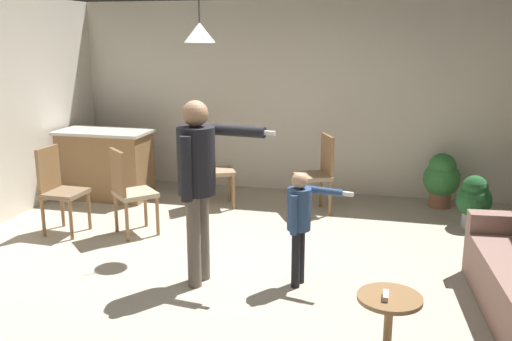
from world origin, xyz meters
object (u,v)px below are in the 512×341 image
at_px(person_child, 300,216).
at_px(dining_chair_centre_back, 318,171).
at_px(kitchen_counter, 106,164).
at_px(dining_chair_spare, 59,187).
at_px(dining_chair_by_counter, 212,166).
at_px(dining_chair_near_wall, 129,189).
at_px(person_adult, 198,173).
at_px(potted_plant_corner, 474,199).
at_px(potted_plant_by_wall, 442,178).
at_px(side_table_by_couch, 388,322).
at_px(spare_remote_on_table, 386,296).

relative_size(person_child, dining_chair_centre_back, 1.06).
bearing_deg(kitchen_counter, dining_chair_spare, -82.61).
distance_m(dining_chair_by_counter, dining_chair_spare, 1.95).
bearing_deg(dining_chair_by_counter, dining_chair_near_wall, -49.69).
distance_m(person_child, dining_chair_by_counter, 2.60).
distance_m(kitchen_counter, dining_chair_by_counter, 1.57).
bearing_deg(person_adult, person_child, 107.39).
relative_size(potted_plant_corner, potted_plant_by_wall, 0.87).
distance_m(side_table_by_couch, potted_plant_by_wall, 3.97).
relative_size(kitchen_counter, person_adult, 0.75).
relative_size(side_table_by_couch, dining_chair_centre_back, 0.52).
bearing_deg(side_table_by_couch, person_adult, 150.51).
distance_m(kitchen_counter, potted_plant_by_wall, 4.55).
bearing_deg(person_adult, potted_plant_corner, 137.34).
xyz_separation_m(side_table_by_couch, dining_chair_near_wall, (-2.88, 1.96, 0.22)).
distance_m(potted_plant_by_wall, spare_remote_on_table, 4.01).
xyz_separation_m(person_child, potted_plant_by_wall, (1.42, 2.80, -0.26)).
xyz_separation_m(kitchen_counter, potted_plant_corner, (4.82, -0.11, -0.13)).
distance_m(person_adult, dining_chair_by_counter, 2.40).
bearing_deg(potted_plant_corner, person_child, -130.18).
height_order(kitchen_counter, person_child, person_child).
bearing_deg(dining_chair_near_wall, person_child, 21.48).
height_order(dining_chair_spare, spare_remote_on_table, dining_chair_spare).
xyz_separation_m(dining_chair_spare, potted_plant_by_wall, (4.32, 2.06, -0.15)).
xyz_separation_m(person_adult, dining_chair_by_counter, (-0.62, 2.27, -0.50)).
xyz_separation_m(dining_chair_near_wall, dining_chair_centre_back, (1.95, 1.36, 0.00)).
distance_m(person_adult, potted_plant_by_wall, 3.81).
relative_size(dining_chair_spare, potted_plant_corner, 1.59).
height_order(side_table_by_couch, potted_plant_corner, potted_plant_corner).
bearing_deg(potted_plant_by_wall, dining_chair_by_counter, -166.70).
xyz_separation_m(kitchen_counter, side_table_by_couch, (3.88, -3.28, -0.15)).
bearing_deg(dining_chair_spare, person_adult, 68.28).
xyz_separation_m(kitchen_counter, person_child, (3.09, -2.16, 0.18)).
xyz_separation_m(person_adult, potted_plant_corner, (2.63, 2.22, -0.70)).
bearing_deg(dining_chair_spare, side_table_by_couch, 65.72).
bearing_deg(dining_chair_centre_back, potted_plant_by_wall, -95.86).
height_order(side_table_by_couch, dining_chair_near_wall, dining_chair_near_wall).
height_order(dining_chair_near_wall, dining_chair_centre_back, same).
bearing_deg(dining_chair_centre_back, person_child, 156.68).
distance_m(person_adult, dining_chair_spare, 2.26).
height_order(dining_chair_by_counter, dining_chair_near_wall, same).
relative_size(dining_chair_centre_back, spare_remote_on_table, 7.69).
xyz_separation_m(side_table_by_couch, dining_chair_spare, (-3.70, 1.85, 0.22)).
height_order(potted_plant_corner, spare_remote_on_table, potted_plant_corner).
relative_size(dining_chair_by_counter, dining_chair_centre_back, 1.00).
bearing_deg(side_table_by_couch, dining_chair_by_counter, 125.69).
xyz_separation_m(dining_chair_centre_back, potted_plant_corner, (1.87, -0.15, -0.20)).
xyz_separation_m(dining_chair_near_wall, potted_plant_by_wall, (3.51, 1.95, -0.15)).
height_order(person_child, potted_plant_corner, person_child).
bearing_deg(dining_chair_centre_back, dining_chair_spare, 91.33).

